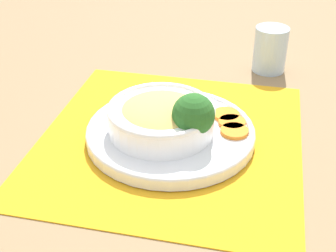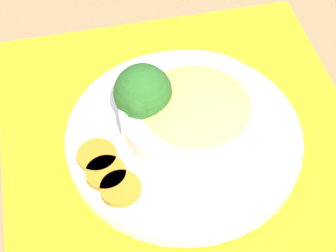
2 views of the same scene
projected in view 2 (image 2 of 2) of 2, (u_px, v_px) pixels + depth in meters
ground_plane at (184, 144)px, 0.67m from camera, size 4.00×4.00×0.00m
placemat at (184, 143)px, 0.67m from camera, size 0.45×0.43×0.00m
plate at (184, 136)px, 0.66m from camera, size 0.28×0.28×0.02m
bowl at (195, 113)px, 0.64m from camera, size 0.17×0.17×0.05m
broccoli_floret at (143, 94)px, 0.63m from camera, size 0.07×0.07×0.08m
carrot_slice_near at (97, 156)px, 0.63m from camera, size 0.05×0.05×0.01m
carrot_slice_middle at (106, 173)px, 0.62m from camera, size 0.05×0.05×0.01m
carrot_slice_far at (121, 188)px, 0.61m from camera, size 0.05×0.05×0.01m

